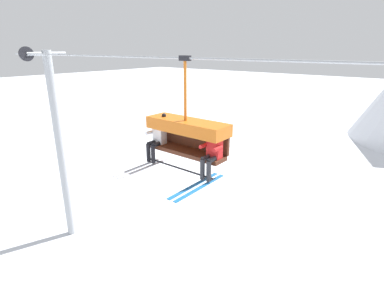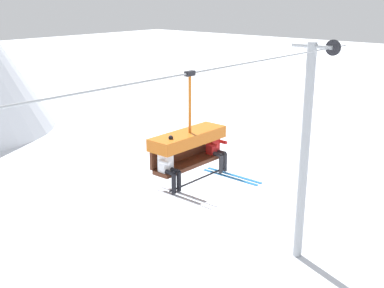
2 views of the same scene
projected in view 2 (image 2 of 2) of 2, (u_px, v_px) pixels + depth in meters
lift_tower_far at (305, 150)px, 18.49m from camera, size 0.36×1.88×8.80m
lift_cable at (183, 75)px, 11.17m from camera, size 17.71×0.05×0.05m
chairlift_chair at (188, 143)px, 11.92m from camera, size 2.20×0.74×2.67m
skier_white at (169, 165)px, 11.23m from camera, size 0.48×1.70×1.34m
skier_red at (217, 148)px, 12.51m from camera, size 0.46×1.70×1.23m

